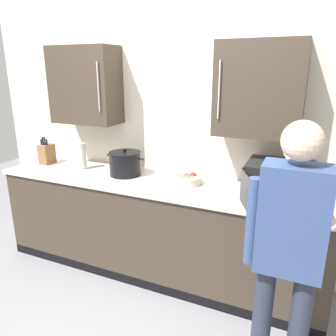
# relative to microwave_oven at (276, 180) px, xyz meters

# --- Properties ---
(ground_plane) EXTENTS (9.17, 9.17, 0.00)m
(ground_plane) POSITION_rel_microwave_oven_xyz_m (-1.03, -0.68, -1.05)
(ground_plane) COLOR gray
(back_wall_tiled) EXTENTS (4.10, 0.44, 2.60)m
(back_wall_tiled) POSITION_rel_microwave_oven_xyz_m (-1.03, 0.30, 0.34)
(back_wall_tiled) COLOR beige
(back_wall_tiled) RESTS_ON ground_plane
(counter_unit) EXTENTS (3.05, 0.68, 0.92)m
(counter_unit) POSITION_rel_microwave_oven_xyz_m (-1.03, -0.04, -0.60)
(counter_unit) COLOR #3D3328
(counter_unit) RESTS_ON ground_plane
(microwave_oven) EXTENTS (0.51, 0.74, 0.27)m
(microwave_oven) POSITION_rel_microwave_oven_xyz_m (0.00, 0.00, 0.00)
(microwave_oven) COLOR black
(microwave_oven) RESTS_ON counter_unit
(fruit_bowl) EXTENTS (0.25, 0.25, 0.10)m
(fruit_bowl) POSITION_rel_microwave_oven_xyz_m (-0.74, 0.01, -0.09)
(fruit_bowl) COLOR beige
(fruit_bowl) RESTS_ON counter_unit
(stock_pot) EXTENTS (0.39, 0.30, 0.25)m
(stock_pot) POSITION_rel_microwave_oven_xyz_m (-1.36, 0.00, -0.02)
(stock_pot) COLOR black
(stock_pot) RESTS_ON counter_unit
(knife_block) EXTENTS (0.11, 0.15, 0.29)m
(knife_block) POSITION_rel_microwave_oven_xyz_m (-2.32, 0.01, -0.03)
(knife_block) COLOR brown
(knife_block) RESTS_ON counter_unit
(thermos_flask) EXTENTS (0.08, 0.08, 0.26)m
(thermos_flask) POSITION_rel_microwave_oven_xyz_m (-1.85, -0.01, -0.00)
(thermos_flask) COLOR #B7BABF
(thermos_flask) RESTS_ON counter_unit
(person_figure) EXTENTS (0.44, 0.63, 1.65)m
(person_figure) POSITION_rel_microwave_oven_xyz_m (0.16, -0.86, -0.07)
(person_figure) COLOR #282D3D
(person_figure) RESTS_ON ground_plane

